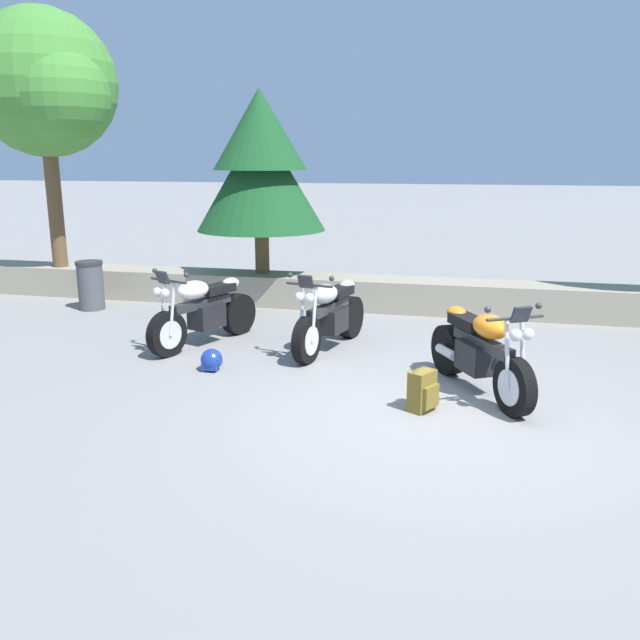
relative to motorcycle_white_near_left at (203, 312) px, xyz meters
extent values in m
plane|color=gray|center=(3.34, -1.95, -0.49)|extent=(120.00, 120.00, 0.00)
cube|color=gray|center=(3.34, 2.85, -0.21)|extent=(36.00, 0.80, 0.55)
cylinder|color=black|center=(-0.25, -0.65, -0.18)|extent=(0.36, 0.63, 0.62)
cylinder|color=black|center=(0.27, 0.69, -0.18)|extent=(0.39, 0.64, 0.62)
cylinder|color=silver|center=(-0.25, -0.65, -0.18)|extent=(0.29, 0.42, 0.38)
cube|color=black|center=(0.03, 0.07, -0.08)|extent=(0.47, 0.56, 0.34)
cube|color=#2D2D30|center=(-0.01, -0.02, 0.12)|extent=(0.53, 1.08, 0.12)
ellipsoid|color=white|center=(-0.06, -0.16, 0.34)|extent=(0.51, 0.61, 0.26)
cube|color=black|center=(0.11, 0.28, 0.28)|extent=(0.45, 0.62, 0.12)
ellipsoid|color=white|center=(0.22, 0.56, 0.32)|extent=(0.31, 0.34, 0.16)
cylinder|color=#2D2D30|center=(-0.22, -0.57, 0.54)|extent=(0.63, 0.27, 0.04)
sphere|color=silver|center=(-0.21, -0.73, 0.40)|extent=(0.13, 0.13, 0.13)
sphere|color=silver|center=(-0.34, -0.68, 0.40)|extent=(0.13, 0.13, 0.13)
cube|color=#26282D|center=(-0.26, -0.67, 0.60)|extent=(0.22, 0.16, 0.18)
cylinder|color=silver|center=(0.04, 0.53, -0.13)|extent=(0.24, 0.39, 0.11)
cylinder|color=silver|center=(-0.15, -0.64, 0.18)|extent=(0.10, 0.17, 0.73)
cylinder|color=silver|center=(-0.32, -0.58, 0.18)|extent=(0.10, 0.17, 0.73)
sphere|color=#2D2D30|center=(0.07, -0.65, 0.64)|extent=(0.07, 0.07, 0.07)
sphere|color=#2D2D30|center=(-0.49, -0.43, 0.64)|extent=(0.07, 0.07, 0.07)
cylinder|color=black|center=(1.66, -0.51, -0.18)|extent=(0.27, 0.64, 0.62)
cylinder|color=black|center=(1.98, 0.89, -0.18)|extent=(0.31, 0.64, 0.62)
cylinder|color=silver|center=(1.66, -0.51, -0.18)|extent=(0.24, 0.41, 0.38)
cube|color=black|center=(1.83, 0.24, -0.08)|extent=(0.42, 0.54, 0.34)
cube|color=#2D2D30|center=(1.81, 0.14, 0.12)|extent=(0.38, 1.10, 0.12)
ellipsoid|color=#BCBCC1|center=(1.77, -0.01, 0.34)|extent=(0.45, 0.58, 0.26)
cube|color=black|center=(1.88, 0.46, 0.28)|extent=(0.38, 0.60, 0.12)
ellipsoid|color=#BCBCC1|center=(1.94, 0.75, 0.32)|extent=(0.28, 0.32, 0.16)
cylinder|color=#2D2D30|center=(1.68, -0.44, 0.54)|extent=(0.65, 0.18, 0.04)
sphere|color=silver|center=(1.71, -0.59, 0.40)|extent=(0.13, 0.13, 0.13)
sphere|color=silver|center=(1.58, -0.56, 0.40)|extent=(0.13, 0.13, 0.13)
cube|color=#26282D|center=(1.65, -0.53, 0.60)|extent=(0.22, 0.14, 0.18)
cylinder|color=silver|center=(1.77, 0.69, -0.13)|extent=(0.19, 0.39, 0.11)
cylinder|color=silver|center=(1.76, -0.49, 0.18)|extent=(0.08, 0.17, 0.73)
cylinder|color=silver|center=(1.58, -0.46, 0.18)|extent=(0.08, 0.17, 0.73)
sphere|color=#2D2D30|center=(1.98, -0.46, 0.64)|extent=(0.07, 0.07, 0.07)
sphere|color=#2D2D30|center=(1.39, -0.33, 0.64)|extent=(0.07, 0.07, 0.07)
cylinder|color=black|center=(4.21, -1.78, -0.18)|extent=(0.43, 0.61, 0.62)
cylinder|color=black|center=(3.48, -0.53, -0.18)|extent=(0.47, 0.63, 0.62)
cylinder|color=silver|center=(4.21, -1.78, -0.18)|extent=(0.33, 0.41, 0.38)
cube|color=black|center=(3.82, -1.11, -0.08)|extent=(0.52, 0.58, 0.34)
cube|color=#2D2D30|center=(3.87, -1.20, 0.12)|extent=(0.67, 1.02, 0.12)
ellipsoid|color=orange|center=(3.95, -1.33, 0.34)|extent=(0.56, 0.62, 0.26)
cube|color=black|center=(3.70, -0.91, 0.28)|extent=(0.51, 0.61, 0.12)
ellipsoid|color=orange|center=(3.55, -0.65, 0.32)|extent=(0.33, 0.35, 0.16)
cylinder|color=#2D2D30|center=(4.17, -1.71, 0.54)|extent=(0.59, 0.36, 0.04)
sphere|color=silver|center=(4.30, -1.79, 0.40)|extent=(0.13, 0.13, 0.13)
sphere|color=silver|center=(4.18, -1.86, 0.40)|extent=(0.13, 0.13, 0.13)
cube|color=#26282D|center=(4.22, -1.79, 0.60)|extent=(0.22, 0.18, 0.18)
cylinder|color=silver|center=(3.47, -0.82, -0.13)|extent=(0.29, 0.38, 0.11)
cylinder|color=silver|center=(4.26, -1.70, 0.18)|extent=(0.12, 0.16, 0.73)
cylinder|color=silver|center=(4.11, -1.79, 0.18)|extent=(0.12, 0.16, 0.73)
sphere|color=#2D2D30|center=(4.41, -1.52, 0.64)|extent=(0.07, 0.07, 0.07)
sphere|color=#2D2D30|center=(3.89, -1.82, 0.64)|extent=(0.07, 0.07, 0.07)
cube|color=brown|center=(3.26, -1.86, -0.27)|extent=(0.31, 0.35, 0.44)
cube|color=brown|center=(3.36, -1.91, -0.31)|extent=(0.16, 0.23, 0.24)
ellipsoid|color=brown|center=(3.26, -1.86, -0.06)|extent=(0.29, 0.33, 0.08)
cube|color=#403513|center=(3.21, -1.73, -0.25)|extent=(0.05, 0.06, 0.37)
cube|color=#403513|center=(3.13, -1.88, -0.25)|extent=(0.05, 0.06, 0.37)
sphere|color=navy|center=(0.56, -1.09, -0.35)|extent=(0.28, 0.28, 0.28)
ellipsoid|color=black|center=(0.56, -1.16, -0.34)|extent=(0.23, 0.06, 0.12)
cube|color=navy|center=(0.56, -1.16, -0.42)|extent=(0.20, 0.08, 0.08)
cylinder|color=brown|center=(-4.12, 2.75, 1.26)|extent=(0.28, 0.28, 2.40)
sphere|color=#428433|center=(-4.12, 2.75, 3.46)|extent=(2.65, 2.65, 2.65)
sphere|color=#428433|center=(-3.52, 2.35, 3.19)|extent=(1.72, 1.72, 1.72)
cylinder|color=brown|center=(-0.06, 2.97, 0.59)|extent=(0.26, 0.26, 1.05)
cone|color=#194C23|center=(-0.06, 2.97, 1.82)|extent=(2.32, 2.32, 1.94)
cone|color=#194C23|center=(-0.06, 2.97, 2.62)|extent=(1.67, 1.67, 1.40)
cylinder|color=#4C4C51|center=(-2.82, 1.68, -0.09)|extent=(0.44, 0.44, 0.80)
cylinder|color=#2D2D30|center=(-2.82, 1.68, 0.34)|extent=(0.46, 0.46, 0.06)
camera|label=1|loc=(3.71, -8.58, 2.15)|focal=37.24mm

